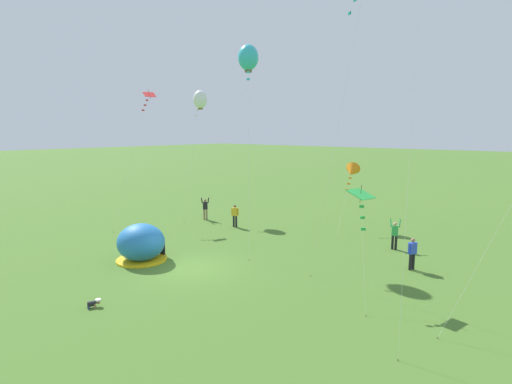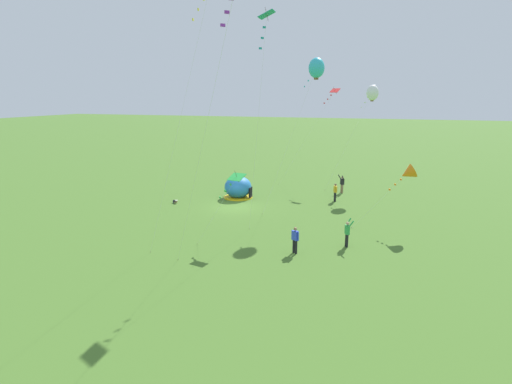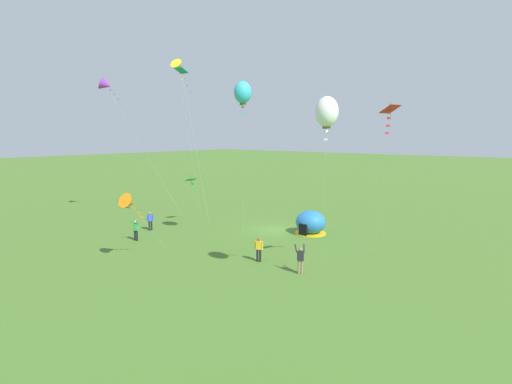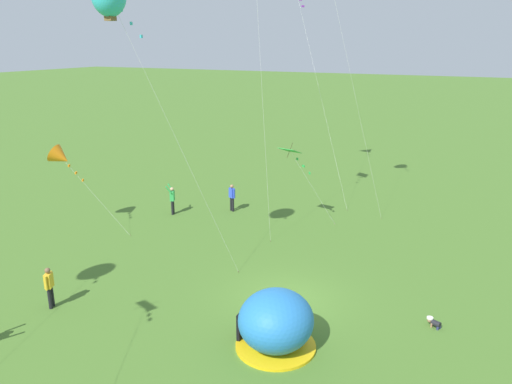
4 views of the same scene
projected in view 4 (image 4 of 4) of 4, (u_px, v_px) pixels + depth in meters
ground_plane at (287, 300)px, 20.54m from camera, size 300.00×300.00×0.00m
popup_tent at (276, 322)px, 17.11m from camera, size 2.81×2.81×2.10m
toddler_crawling at (434, 322)px, 18.57m from camera, size 0.39×0.55×0.32m
person_center_field at (232, 196)px, 31.08m from camera, size 0.39×0.53×1.72m
person_arms_raised at (172, 199)px, 30.49m from camera, size 0.72×0.62×1.89m
person_far_back at (49, 285)px, 19.72m from camera, size 0.54×0.38×1.72m
kite_green at (292, 154)px, 27.51m from camera, size 2.11×2.90×4.89m
kite_orange at (61, 157)px, 26.88m from camera, size 1.55×4.41×4.93m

